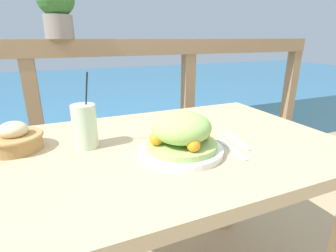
{
  "coord_description": "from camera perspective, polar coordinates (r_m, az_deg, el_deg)",
  "views": [
    {
      "loc": [
        -0.34,
        -0.77,
        1.12
      ],
      "look_at": [
        -0.0,
        0.0,
        0.84
      ],
      "focal_mm": 28.0,
      "sensor_mm": 36.0,
      "label": 1
    }
  ],
  "objects": [
    {
      "name": "patio_table",
      "position": [
        0.96,
        0.2,
        -9.51
      ],
      "size": [
        1.18,
        0.79,
        0.78
      ],
      "color": "tan",
      "rests_on": "ground_plane"
    },
    {
      "name": "sea_backdrop",
      "position": [
        4.11,
        -18.19,
        5.37
      ],
      "size": [
        12.0,
        4.0,
        0.48
      ],
      "color": "teal",
      "rests_on": "ground_plane"
    },
    {
      "name": "railing_fence",
      "position": [
        1.58,
        -10.56,
        6.29
      ],
      "size": [
        2.8,
        0.08,
        1.11
      ],
      "color": "#937551",
      "rests_on": "ground_plane"
    },
    {
      "name": "potted_plant",
      "position": [
        1.51,
        -23.14,
        22.92
      ],
      "size": [
        0.18,
        0.18,
        0.28
      ],
      "color": "gray",
      "rests_on": "railing_fence"
    },
    {
      "name": "fork",
      "position": [
        0.88,
        13.56,
        -4.79
      ],
      "size": [
        0.03,
        0.18,
        0.0
      ],
      "color": "silver",
      "rests_on": "patio_table"
    },
    {
      "name": "drink_glass",
      "position": [
        0.89,
        -17.66,
        -0.04
      ],
      "size": [
        0.08,
        0.08,
        0.25
      ],
      "color": "beige",
      "rests_on": "patio_table"
    },
    {
      "name": "bread_basket",
      "position": [
        0.97,
        -30.39,
        -2.44
      ],
      "size": [
        0.17,
        0.17,
        0.1
      ],
      "color": "#AD7F47",
      "rests_on": "patio_table"
    },
    {
      "name": "knife",
      "position": [
        0.96,
        14.48,
        -2.98
      ],
      "size": [
        0.04,
        0.18,
        0.0
      ],
      "color": "silver",
      "rests_on": "patio_table"
    },
    {
      "name": "salad_plate",
      "position": [
        0.81,
        2.72,
        -2.21
      ],
      "size": [
        0.26,
        0.26,
        0.14
      ],
      "color": "white",
      "rests_on": "patio_table"
    }
  ]
}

